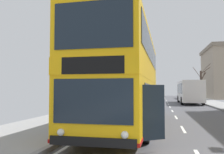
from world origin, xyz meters
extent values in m
cube|color=silver|center=(0.00, 7.40, 0.00)|extent=(0.12, 2.00, 0.00)
cube|color=silver|center=(0.00, 12.20, 0.00)|extent=(0.12, 2.00, 0.00)
cube|color=silver|center=(0.00, 17.00, 0.00)|extent=(0.12, 2.00, 0.00)
cube|color=silver|center=(0.00, 21.80, 0.00)|extent=(0.12, 2.00, 0.00)
cube|color=silver|center=(0.00, 26.60, 0.00)|extent=(0.12, 2.00, 0.00)
cube|color=silver|center=(0.00, 31.40, 0.00)|extent=(0.12, 2.00, 0.00)
cube|color=silver|center=(0.00, 36.20, 0.00)|extent=(0.12, 2.00, 0.00)
cube|color=silver|center=(0.00, 41.00, 0.00)|extent=(0.12, 2.00, 0.00)
cube|color=silver|center=(0.00, 45.80, 0.00)|extent=(0.12, 2.00, 0.00)
cube|color=silver|center=(0.00, 50.60, 0.00)|extent=(0.12, 2.00, 0.00)
cube|color=#F4B20F|center=(-2.67, 7.68, 1.29)|extent=(2.74, 11.31, 1.87)
cube|color=#F4B20F|center=(-2.67, 7.68, 2.47)|extent=(2.75, 11.37, 0.49)
cube|color=#F4B20F|center=(-2.67, 7.68, 3.57)|extent=(2.74, 11.31, 1.71)
cube|color=#D0970D|center=(-2.67, 7.68, 4.46)|extent=(2.65, 10.97, 0.08)
cube|color=#19232D|center=(-2.79, 2.03, 1.51)|extent=(2.20, 0.08, 1.20)
cube|color=black|center=(-2.79, 2.03, 2.47)|extent=(1.75, 0.07, 0.47)
cube|color=#19232D|center=(-2.79, 2.03, 3.57)|extent=(2.20, 0.08, 1.30)
cube|color=black|center=(-2.79, 2.03, 0.45)|extent=(2.37, 0.13, 0.24)
cube|color=#B2140F|center=(-2.67, 7.68, 0.41)|extent=(2.76, 11.37, 0.10)
cube|color=#19232D|center=(-1.40, 7.93, 1.55)|extent=(0.21, 8.78, 0.97)
cube|color=#19232D|center=(-1.41, 7.65, 3.65)|extent=(0.23, 10.13, 1.03)
cube|color=#19232D|center=(-3.92, 7.98, 1.55)|extent=(0.21, 8.78, 0.97)
cube|color=#19232D|center=(-3.93, 7.70, 3.65)|extent=(0.23, 10.13, 1.03)
sphere|color=white|center=(-1.92, 2.00, 0.67)|extent=(0.20, 0.20, 0.20)
sphere|color=white|center=(-3.66, 2.03, 0.67)|extent=(0.20, 0.20, 0.20)
cube|color=#19232D|center=(-1.24, 3.06, 1.16)|extent=(0.69, 0.48, 1.61)
cube|color=black|center=(-1.57, 3.37, 1.16)|extent=(0.12, 0.90, 1.61)
cylinder|color=black|center=(-1.54, 4.22, 0.52)|extent=(0.32, 1.05, 1.04)
cylinder|color=black|center=(-3.94, 4.27, 0.52)|extent=(0.32, 1.05, 1.04)
cylinder|color=black|center=(-1.39, 11.38, 0.52)|extent=(0.32, 1.05, 1.04)
cylinder|color=black|center=(-3.79, 11.43, 0.52)|extent=(0.32, 1.05, 1.04)
cube|color=white|center=(2.80, 28.82, 1.62)|extent=(2.62, 10.12, 2.60)
cube|color=#19232D|center=(1.54, 28.84, 1.98)|extent=(0.12, 8.58, 1.25)
cube|color=#19232D|center=(4.07, 28.81, 1.98)|extent=(0.12, 8.58, 1.25)
cube|color=#19232D|center=(2.86, 33.88, 1.88)|extent=(2.15, 0.06, 1.56)
cylinder|color=black|center=(1.64, 31.88, 0.48)|extent=(0.29, 0.96, 0.96)
cylinder|color=black|center=(4.04, 31.86, 0.48)|extent=(0.29, 0.96, 0.96)
cylinder|color=black|center=(1.56, 25.59, 0.48)|extent=(0.29, 0.96, 0.96)
cylinder|color=black|center=(3.97, 25.57, 0.48)|extent=(0.29, 0.96, 0.96)
cylinder|color=#423328|center=(5.73, 37.76, 2.55)|extent=(0.32, 0.32, 4.83)
cylinder|color=#423328|center=(6.00, 36.94, 3.95)|extent=(0.64, 1.74, 1.32)
cylinder|color=#423328|center=(6.18, 38.33, 4.09)|extent=(1.01, 1.25, 1.89)
cylinder|color=#423328|center=(6.54, 38.07, 5.04)|extent=(1.70, 0.73, 1.18)
cylinder|color=#423328|center=(6.06, 37.78, 4.03)|extent=(0.73, 0.13, 1.14)
cylinder|color=#423328|center=(5.12, 37.84, 4.71)|extent=(1.30, 0.24, 1.89)
cylinder|color=#423328|center=(6.44, 37.36, 5.34)|extent=(1.48, 0.86, 1.60)
camera|label=1|loc=(-1.03, -4.05, 1.82)|focal=38.15mm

